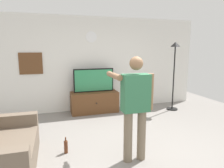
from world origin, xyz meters
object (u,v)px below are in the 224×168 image
Objects in this scene: person_standing_nearer_lamp at (135,103)px; wall_clock at (91,37)px; side_couch at (1,150)px; framed_picture at (31,63)px; floor_lamp at (174,62)px; tv_stand at (94,102)px; beverage_bottle at (66,147)px; television at (94,80)px.

wall_clock is at bearing 91.59° from person_standing_nearer_lamp.
person_standing_nearer_lamp is 2.13m from side_couch.
floor_lamp is (3.93, -0.73, 0.01)m from framed_picture.
floor_lamp is 4.75m from side_couch.
tv_stand is at bearing -90.00° from wall_clock.
tv_stand is at bearing 91.77° from person_standing_nearer_lamp.
side_couch is (-2.01, 0.32, -0.64)m from person_standing_nearer_lamp.
side_couch is (-0.28, -2.64, -1.09)m from framed_picture.
person_standing_nearer_lamp is at bearing -88.41° from wall_clock.
wall_clock is at bearing 53.76° from side_couch.
beverage_bottle is (-0.97, -2.41, -2.01)m from wall_clock.
floor_lamp reaches higher than beverage_bottle.
television is 2.38m from floor_lamp.
television is at bearing -8.60° from framed_picture.
television is at bearing 91.74° from person_standing_nearer_lamp.
side_couch is (-1.93, -2.39, -0.60)m from television.
floor_lamp is 6.85× the size of beverage_bottle.
tv_stand is at bearing 65.37° from beverage_bottle.
side_couch is at bearing -166.89° from beverage_bottle.
beverage_bottle is at bearing -114.17° from television.
person_standing_nearer_lamp is 1.45m from beverage_bottle.
wall_clock reaches higher than floor_lamp.
framed_picture is at bearing 179.83° from wall_clock.
television is at bearing 65.83° from beverage_bottle.
wall_clock is 0.16× the size of floor_lamp.
person_standing_nearer_lamp is at bearing -88.23° from tv_stand.
framed_picture is 3.99m from floor_lamp.
person_standing_nearer_lamp is 5.81× the size of beverage_bottle.
wall_clock is 1.06× the size of beverage_bottle.
tv_stand is 0.66× the size of floor_lamp.
person_standing_nearer_lamp is (0.08, -2.95, -1.17)m from wall_clock.
wall_clock is 3.73m from side_couch.
person_standing_nearer_lamp is 1.05× the size of side_couch.
beverage_bottle is at bearing -152.59° from floor_lamp.
framed_picture is (-1.64, 0.00, -0.72)m from wall_clock.
side_couch is at bearing -126.24° from wall_clock.
framed_picture reaches higher than television.
wall_clock is 3.18m from person_standing_nearer_lamp.
television is 3.67× the size of wall_clock.
side_couch is at bearing 170.98° from person_standing_nearer_lamp.
television is at bearing 168.15° from floor_lamp.
side_couch reaches higher than beverage_bottle.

